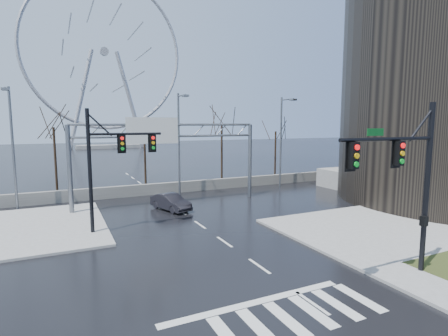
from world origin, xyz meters
TOP-DOWN VIEW (x-y plane):
  - ground at (0.00, 0.00)m, footprint 260.00×260.00m
  - sidewalk_right_ext at (10.00, 2.00)m, footprint 12.00×10.00m
  - sidewalk_far at (-11.00, 12.00)m, footprint 10.00×12.00m
  - barrier_wall at (0.00, 20.00)m, footprint 52.00×0.50m
  - signal_mast_near at (5.14, -4.04)m, footprint 5.52×0.41m
  - signal_mast_far at (-5.87, 8.96)m, footprint 4.72×0.41m
  - sign_gantry at (-0.38, 14.96)m, footprint 16.36×0.40m
  - streetlight_left at (-12.00, 18.16)m, footprint 0.50×2.55m
  - streetlight_mid at (2.00, 18.16)m, footprint 0.50×2.55m
  - streetlight_right at (14.00, 18.16)m, footprint 0.50×2.55m
  - tree_left at (-9.00, 23.50)m, footprint 3.75×3.75m
  - tree_center at (0.00, 24.50)m, footprint 3.25×3.25m
  - tree_right at (9.00, 23.50)m, footprint 3.90×3.90m
  - tree_far_right at (17.00, 24.00)m, footprint 3.40×3.40m
  - ferris_wheel at (5.00, 95.00)m, footprint 45.00×6.00m
  - car at (-0.59, 13.01)m, footprint 2.65×4.33m

SIDE VIEW (x-z plane):
  - ground at x=0.00m, z-range 0.00..0.00m
  - sidewalk_right_ext at x=10.00m, z-range 0.00..0.15m
  - sidewalk_far at x=-11.00m, z-range 0.00..0.15m
  - barrier_wall at x=0.00m, z-range 0.00..1.10m
  - car at x=-0.59m, z-range 0.00..1.35m
  - signal_mast_far at x=-5.87m, z-range 0.83..8.83m
  - signal_mast_near at x=5.14m, z-range 0.87..8.87m
  - tree_center at x=0.00m, z-range 1.92..8.42m
  - sign_gantry at x=-0.38m, z-range 1.38..8.98m
  - tree_far_right at x=17.00m, z-range 2.01..8.81m
  - streetlight_left at x=-12.00m, z-range 0.89..10.89m
  - streetlight_mid at x=2.00m, z-range 0.89..10.89m
  - streetlight_right at x=14.00m, z-range 0.89..10.89m
  - tree_left at x=-9.00m, z-range 2.23..9.73m
  - tree_right at x=9.00m, z-range 2.32..10.12m
  - ferris_wheel at x=5.00m, z-range 0.68..51.59m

